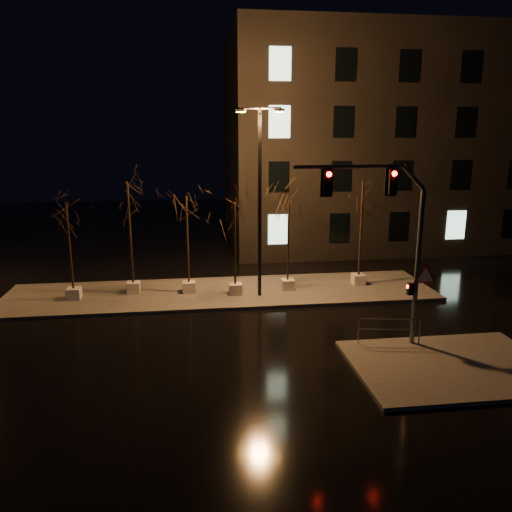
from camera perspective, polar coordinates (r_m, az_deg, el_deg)
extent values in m
plane|color=black|center=(20.41, -2.75, -9.56)|extent=(90.00, 90.00, 0.00)
cube|color=#4A4742|center=(25.99, -3.88, -4.20)|extent=(22.00, 5.00, 0.15)
cube|color=#4A4742|center=(19.39, 21.41, -11.63)|extent=(7.00, 5.00, 0.15)
cube|color=black|center=(39.83, 15.72, 12.43)|extent=(25.00, 12.00, 15.00)
cube|color=silver|center=(26.27, -20.09, -4.04)|extent=(0.65, 0.65, 0.55)
cylinder|color=black|center=(25.67, -20.53, 1.07)|extent=(0.11, 0.11, 4.25)
cube|color=silver|center=(26.42, -13.82, -3.48)|extent=(0.65, 0.65, 0.55)
cylinder|color=black|center=(25.75, -14.18, 2.56)|extent=(0.11, 0.11, 5.12)
cube|color=silver|center=(25.97, -7.66, -3.50)|extent=(0.65, 0.65, 0.55)
cylinder|color=black|center=(25.35, -7.83, 1.87)|extent=(0.11, 0.11, 4.41)
cube|color=silver|center=(25.43, -2.37, -3.76)|extent=(0.65, 0.65, 0.55)
cylinder|color=black|center=(24.83, -2.42, 1.41)|extent=(0.11, 0.11, 4.14)
cube|color=silver|center=(26.18, 3.63, -3.26)|extent=(0.65, 0.65, 0.55)
cylinder|color=black|center=(25.62, 3.71, 1.51)|extent=(0.11, 0.11, 3.91)
cube|color=silver|center=(27.62, 11.61, -2.61)|extent=(0.65, 0.65, 0.55)
cylinder|color=black|center=(26.98, 11.90, 3.04)|extent=(0.11, 0.11, 4.99)
cylinder|color=slate|center=(19.77, 17.95, -1.39)|extent=(0.18, 0.18, 5.97)
cylinder|color=slate|center=(18.12, 10.61, 10.00)|extent=(3.98, 0.16, 0.14)
cube|color=black|center=(18.73, 15.35, 8.18)|extent=(0.30, 0.22, 0.90)
cube|color=black|center=(17.95, 8.21, 8.30)|extent=(0.30, 0.22, 0.90)
cube|color=black|center=(19.89, 17.21, -3.64)|extent=(0.22, 0.18, 0.45)
cone|color=red|center=(19.93, 18.73, -2.23)|extent=(1.04, 0.03, 1.04)
sphere|color=#FF0C07|center=(19.19, 18.74, 8.97)|extent=(0.18, 0.18, 0.18)
cylinder|color=black|center=(24.25, 0.43, 5.76)|extent=(0.18, 0.18, 9.10)
cylinder|color=black|center=(24.04, 0.45, 16.55)|extent=(1.93, 0.70, 0.09)
cube|color=#F7AA31|center=(24.21, -1.76, 16.21)|extent=(0.51, 0.38, 0.18)
cube|color=#F7AA31|center=(23.90, 2.69, 16.23)|extent=(0.51, 0.38, 0.18)
cylinder|color=slate|center=(19.94, 11.62, -8.47)|extent=(0.05, 0.05, 0.96)
cylinder|color=slate|center=(20.46, 18.17, -8.31)|extent=(0.05, 0.05, 0.96)
cylinder|color=slate|center=(19.97, 15.03, -6.98)|extent=(2.32, 0.43, 0.04)
cylinder|color=slate|center=(20.13, 14.96, -8.12)|extent=(2.32, 0.43, 0.04)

